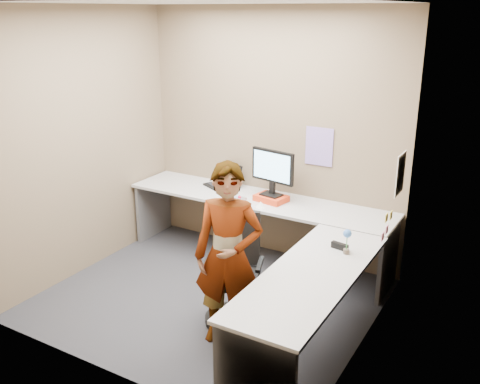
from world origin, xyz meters
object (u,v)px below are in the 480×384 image
Objects in this scene: desk at (268,238)px; monitor at (273,169)px; office_chair at (235,279)px; person at (228,256)px.

desk is 0.82m from monitor.
office_chair is 0.50m from person.
desk is at bearing 78.44° from person.
person is at bearing -84.70° from desk.
monitor is 1.53m from person.
person reaches higher than monitor.
monitor is at bearing 114.22° from desk.
desk is 0.59m from office_chair.
desk is at bearing 65.10° from office_chair.
person is at bearing -66.35° from monitor.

